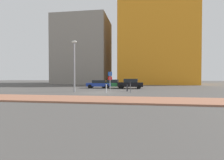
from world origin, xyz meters
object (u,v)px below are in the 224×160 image
(parked_car_black, at_px, (131,83))
(parking_sign_post, at_px, (110,79))
(street_lamp, at_px, (74,62))
(traffic_bollard_mid, at_px, (127,88))
(parked_car_green, at_px, (113,84))
(traffic_bollard_near, at_px, (106,88))
(parking_meter, at_px, (130,85))
(parked_car_blue, at_px, (99,84))

(parked_car_black, distance_m, parking_sign_post, 5.43)
(street_lamp, distance_m, traffic_bollard_mid, 7.79)
(parked_car_green, bearing_deg, street_lamp, -117.12)
(street_lamp, relative_size, traffic_bollard_near, 6.33)
(parked_car_green, bearing_deg, parking_sign_post, -86.44)
(parked_car_green, height_order, parking_sign_post, parking_sign_post)
(parked_car_green, xyz_separation_m, street_lamp, (-3.96, -7.73, 3.19))
(parking_meter, xyz_separation_m, street_lamp, (-7.26, 0.26, 3.00))
(parked_car_green, distance_m, parking_meter, 8.64)
(parked_car_green, distance_m, parked_car_black, 3.05)
(parking_sign_post, bearing_deg, parked_car_black, 59.90)
(parked_car_green, height_order, parked_car_black, parked_car_black)
(street_lamp, xyz_separation_m, traffic_bollard_mid, (6.75, 1.74, -3.47))
(parking_sign_post, relative_size, parking_meter, 1.86)
(parking_meter, height_order, traffic_bollard_mid, parking_meter)
(parked_car_blue, bearing_deg, parked_car_black, -3.08)
(parked_car_green, bearing_deg, parked_car_black, -9.73)
(parked_car_green, relative_size, traffic_bollard_near, 3.86)
(street_lamp, bearing_deg, parked_car_black, 46.00)
(traffic_bollard_mid, bearing_deg, parked_car_green, 115.01)
(traffic_bollard_mid, bearing_deg, parked_car_black, 87.76)
(parked_car_blue, distance_m, parked_car_green, 2.36)
(parked_car_green, bearing_deg, parked_car_blue, -174.45)
(parking_meter, distance_m, traffic_bollard_near, 3.01)
(parked_car_black, bearing_deg, parked_car_green, 170.27)
(parked_car_blue, bearing_deg, parking_sign_post, -61.56)
(parked_car_green, xyz_separation_m, parking_sign_post, (0.32, -5.15, 0.93))
(traffic_bollard_near, bearing_deg, traffic_bollard_mid, 40.20)
(parked_car_black, height_order, parking_sign_post, parking_sign_post)
(parking_sign_post, xyz_separation_m, parking_meter, (2.98, -2.84, -0.75))
(parked_car_black, bearing_deg, traffic_bollard_mid, -92.24)
(parked_car_blue, relative_size, parked_car_black, 1.03)
(street_lamp, bearing_deg, traffic_bollard_mid, 14.46)
(parked_car_black, xyz_separation_m, traffic_bollard_near, (-2.69, -7.57, -0.31))
(parked_car_black, xyz_separation_m, traffic_bollard_mid, (-0.21, -5.47, -0.37))
(parking_meter, height_order, traffic_bollard_near, parking_meter)
(parking_meter, distance_m, street_lamp, 7.86)
(parked_car_blue, distance_m, parking_meter, 9.60)
(parked_car_blue, bearing_deg, parking_meter, -53.96)
(parking_meter, bearing_deg, parked_car_blue, 126.04)
(parked_car_blue, height_order, parking_sign_post, parking_sign_post)
(parked_car_green, bearing_deg, parking_meter, -67.55)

